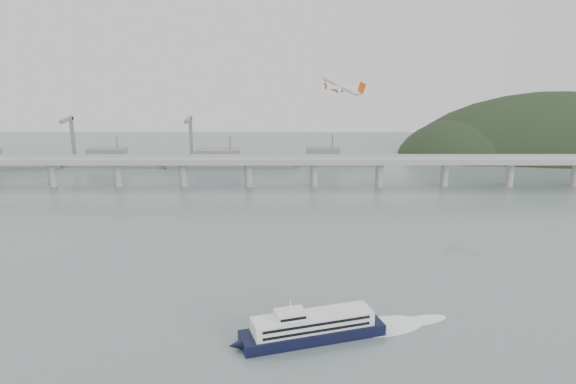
{
  "coord_description": "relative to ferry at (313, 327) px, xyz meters",
  "views": [
    {
      "loc": [
        -0.41,
        -216.16,
        111.91
      ],
      "look_at": [
        0.0,
        55.0,
        36.0
      ],
      "focal_mm": 35.0,
      "sensor_mm": 36.0,
      "label": 1
    }
  ],
  "objects": [
    {
      "name": "ground",
      "position": [
        -9.23,
        24.36,
        -4.68
      ],
      "size": [
        900.0,
        900.0,
        0.0
      ],
      "primitive_type": "plane",
      "color": "slate",
      "rests_on": "ground"
    },
    {
      "name": "airliner",
      "position": [
        20.79,
        128.53,
        79.7
      ],
      "size": [
        26.55,
        26.9,
        12.49
      ],
      "rotation": [
        0.05,
        -0.3,
        2.35
      ],
      "color": "silver",
      "rests_on": "ground"
    },
    {
      "name": "bridge",
      "position": [
        -10.38,
        224.36,
        12.97
      ],
      "size": [
        800.0,
        22.0,
        23.9
      ],
      "color": "#979794",
      "rests_on": "ground"
    },
    {
      "name": "ferry",
      "position": [
        0.0,
        0.0,
        0.0
      ],
      "size": [
        89.1,
        35.82,
        17.24
      ],
      "rotation": [
        0.0,
        0.0,
        0.3
      ],
      "color": "black",
      "rests_on": "ground"
    },
    {
      "name": "distant_fleet",
      "position": [
        -164.59,
        289.44,
        1.54
      ],
      "size": [
        453.0,
        60.9,
        40.0
      ],
      "color": "slate",
      "rests_on": "ground"
    },
    {
      "name": "headland",
      "position": [
        275.94,
        356.11,
        -24.02
      ],
      "size": [
        365.0,
        155.0,
        156.0
      ],
      "color": "black",
      "rests_on": "ground"
    }
  ]
}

